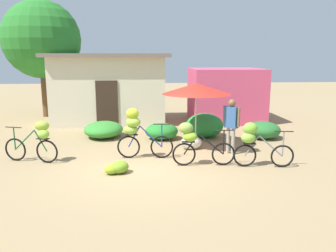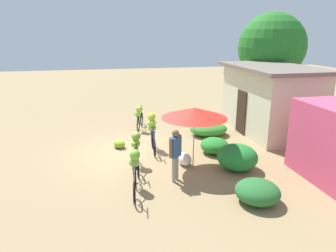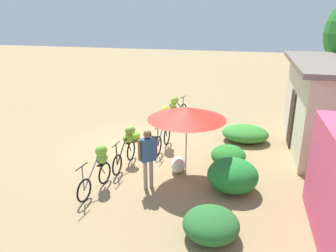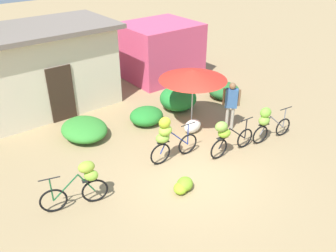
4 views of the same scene
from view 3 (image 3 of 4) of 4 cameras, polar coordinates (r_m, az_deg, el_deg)
The scene contains 14 objects.
ground_plane at distance 11.99m, azimuth -5.07°, elevation -3.63°, with size 60.00×60.00×0.00m, color #998057.
building_low at distance 12.74m, azimuth 27.01°, elevation 3.11°, with size 5.34×3.22×3.09m.
hedge_bush_front_left at distance 12.74m, azimuth 13.21°, elevation -1.28°, with size 1.44×1.72×0.58m, color #358830.
hedge_bush_front_right at distance 10.75m, azimuth 10.38°, elevation -5.02°, with size 1.20×1.11×0.59m, color #25802D.
hedge_bush_mid at distance 9.23m, azimuth 11.12°, elevation -8.37°, with size 1.39×1.38×0.89m, color #248432.
hedge_bush_by_door at distance 7.50m, azimuth 7.45°, elevation -16.52°, with size 1.26×1.24×0.62m, color #28692D.
market_umbrella at distance 9.29m, azimuth 3.27°, elevation 2.23°, with size 2.24×2.24×2.12m.
bicycle_leftmost at distance 14.32m, azimuth 1.34°, elevation 3.32°, with size 1.62×0.62×1.20m.
bicycle_near_pile at distance 11.65m, azimuth -0.61°, elevation 0.34°, with size 1.66×0.42×1.51m.
bicycle_center_loaded at distance 10.51m, azimuth -7.04°, elevation -2.88°, with size 1.73×0.42×1.21m.
bicycle_by_shop at distance 9.24m, azimuth -11.84°, elevation -6.37°, with size 1.62×0.36×1.23m.
banana_pile_on_ground at distance 12.69m, azimuth -5.81°, elevation -1.58°, with size 0.79×0.64×0.33m.
produce_sack at distance 10.14m, azimuth 1.78°, elevation -6.71°, with size 0.70×0.44×0.44m, color silver.
person_vendor at distance 8.93m, azimuth -3.51°, elevation -4.69°, with size 0.42×0.44×1.70m.
Camera 3 is at (10.44, 3.56, 4.71)m, focal length 35.23 mm.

